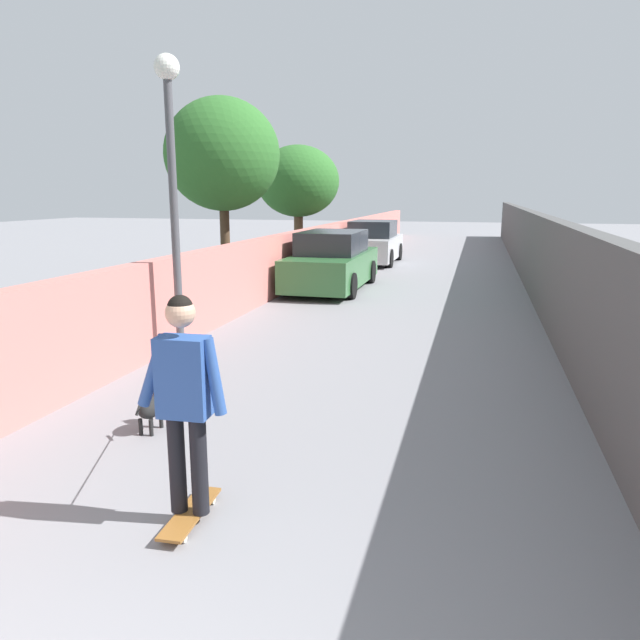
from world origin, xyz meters
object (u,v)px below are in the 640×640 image
at_px(skateboard, 191,513).
at_px(person_skateboarder, 184,389).
at_px(dog, 152,406).
at_px(car_near, 332,262).
at_px(tree_left_mid, 298,182).
at_px(tree_left_far, 222,155).
at_px(car_far, 373,244).
at_px(lamp_post, 171,158).

relative_size(skateboard, person_skateboarder, 0.47).
relative_size(dog, car_near, 0.42).
distance_m(skateboard, car_near, 11.54).
height_order(tree_left_mid, tree_left_far, tree_left_far).
distance_m(person_skateboarder, car_near, 11.53).
bearing_deg(car_near, dog, -177.55).
relative_size(tree_left_far, car_near, 1.10).
height_order(dog, car_near, car_near).
relative_size(tree_left_mid, car_far, 1.05).
bearing_deg(tree_left_far, skateboard, -157.75).
relative_size(tree_left_far, lamp_post, 1.09).
distance_m(dog, car_near, 9.88).
bearing_deg(skateboard, dog, 38.71).
xyz_separation_m(tree_left_mid, person_skateboarder, (-16.03, -4.00, -1.82)).
distance_m(tree_left_far, car_near, 3.90).
height_order(lamp_post, car_near, lamp_post).
bearing_deg(skateboard, tree_left_far, 22.25).
bearing_deg(tree_left_far, car_far, -17.77).
bearing_deg(skateboard, car_far, 5.35).
bearing_deg(dog, lamp_post, 21.66).
bearing_deg(car_far, tree_left_mid, 124.87).
bearing_deg(car_far, skateboard, -174.65).
distance_m(dog, car_far, 16.14).
distance_m(skateboard, dog, 1.98).
xyz_separation_m(dog, car_far, (16.12, 0.42, 0.44)).
xyz_separation_m(tree_left_mid, skateboard, (-16.03, -4.00, -2.83)).
bearing_deg(person_skateboarder, car_far, 5.35).
xyz_separation_m(skateboard, dog, (1.54, 1.23, 0.21)).
bearing_deg(dog, car_far, 1.50).
bearing_deg(dog, person_skateboarder, -141.29).
bearing_deg(skateboard, tree_left_mid, 14.03).
distance_m(tree_left_mid, car_near, 5.63).
bearing_deg(tree_left_far, dog, -161.32).
bearing_deg(lamp_post, dog, -158.34).
relative_size(car_near, car_far, 1.12).
xyz_separation_m(skateboard, car_far, (17.66, 1.66, 0.65)).
xyz_separation_m(person_skateboarder, car_far, (17.66, 1.66, -0.37)).
bearing_deg(car_near, lamp_post, 175.30).
xyz_separation_m(lamp_post, car_far, (13.55, -0.60, -2.29)).
distance_m(lamp_post, car_near, 7.67).
bearing_deg(person_skateboarder, tree_left_far, 22.25).
bearing_deg(car_far, dog, -178.50).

